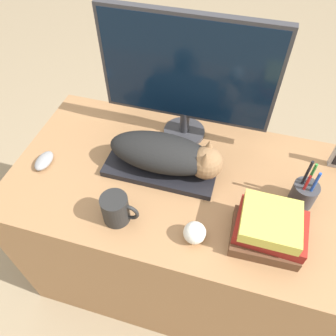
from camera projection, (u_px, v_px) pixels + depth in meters
name	position (u px, v px, depth m)	size (l,w,h in m)	color
ground_plane	(156.00, 332.00, 1.52)	(12.00, 12.00, 0.00)	#998466
desk	(177.00, 231.00, 1.44)	(1.21, 0.67, 0.74)	#9E7047
keyboard	(161.00, 166.00, 1.18)	(0.40, 0.19, 0.02)	black
cat	(169.00, 154.00, 1.12)	(0.40, 0.16, 0.13)	black
monitor	(187.00, 74.00, 1.10)	(0.61, 0.16, 0.48)	#333338
computer_mouse	(44.00, 161.00, 1.20)	(0.05, 0.09, 0.03)	gray
coffee_mug	(116.00, 209.00, 1.02)	(0.12, 0.09, 0.10)	black
pen_cup	(304.00, 193.00, 1.06)	(0.08, 0.08, 0.19)	#38383D
baseball	(195.00, 233.00, 0.98)	(0.07, 0.07, 0.07)	silver
book_stack	(269.00, 229.00, 0.96)	(0.22, 0.18, 0.12)	brown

